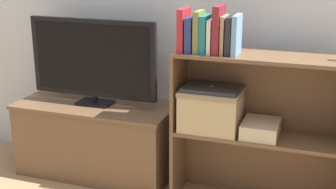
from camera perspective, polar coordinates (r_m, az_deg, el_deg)
tv_stand at (r=3.09m, az=-8.68°, el=-5.32°), size 1.01×0.45×0.48m
tv at (r=2.93m, az=-9.16°, el=4.23°), size 0.84×0.14×0.54m
bookshelf_lower_tier at (r=2.76m, az=11.03°, el=-7.37°), size 0.95×0.29×0.44m
bookshelf_upper_tier at (r=2.61m, az=11.59°, el=1.51°), size 0.95×0.29×0.45m
book_crimson at (r=2.54m, az=1.94°, el=7.87°), size 0.03×0.15×0.23m
book_navy at (r=2.53m, az=2.86°, el=7.33°), size 0.04×0.15×0.19m
book_olive at (r=2.52m, az=3.77°, el=7.65°), size 0.03×0.14×0.22m
book_teal at (r=2.51m, az=4.57°, el=7.35°), size 0.03×0.15×0.20m
book_ivory at (r=2.51m, az=5.31°, el=7.10°), size 0.02×0.14×0.18m
book_maroon at (r=2.49m, az=6.16°, el=7.84°), size 0.04×0.15×0.25m
book_tan at (r=2.49m, az=6.86°, el=7.22°), size 0.02×0.13×0.20m
book_charcoal at (r=2.48m, az=7.58°, el=7.12°), size 0.03×0.14×0.20m
book_skyblue at (r=2.48m, az=8.37°, el=7.19°), size 0.03×0.15×0.21m
storage_basket_left at (r=2.64m, az=5.29°, el=-1.64°), size 0.34×0.26×0.23m
laptop at (r=2.60m, az=5.36°, el=0.78°), size 0.31×0.22×0.02m
magazine_stack at (r=2.62m, az=11.23°, el=-4.09°), size 0.20×0.24×0.08m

